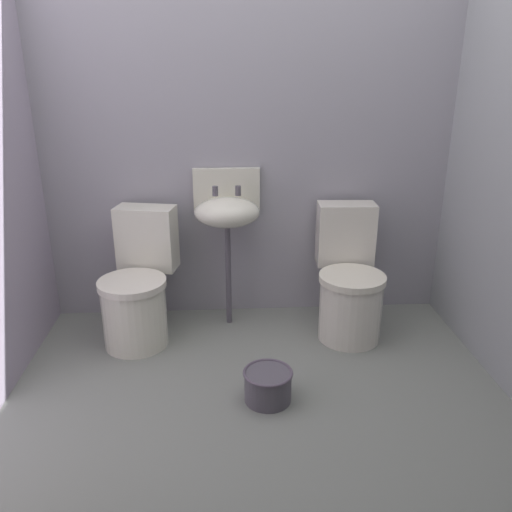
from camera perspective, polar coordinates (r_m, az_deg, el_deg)
name	(u,v)px	position (r m, az deg, el deg)	size (l,w,h in m)	color
ground_plane	(259,413)	(2.75, 0.36, -16.68)	(2.97, 2.60, 0.08)	gray
wall_back	(248,132)	(3.36, -0.93, 13.33)	(2.97, 0.10, 2.40)	#9995A1
toilet_left	(138,289)	(3.25, -12.68, -3.57)	(0.49, 0.66, 0.78)	silver
toilet_right	(349,284)	(3.29, 10.07, -3.05)	(0.42, 0.61, 0.78)	silver
sink	(227,210)	(3.24, -3.17, 4.97)	(0.42, 0.35, 0.99)	#544F5A
bucket	(268,385)	(2.72, 1.30, -13.83)	(0.25, 0.25, 0.17)	#544F5A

